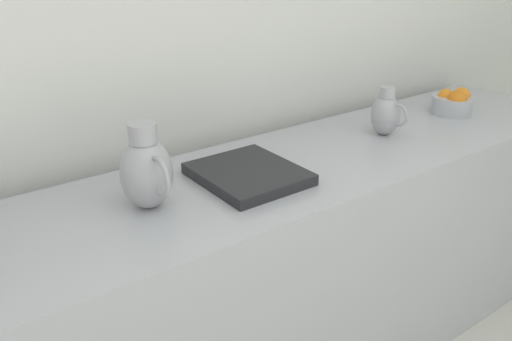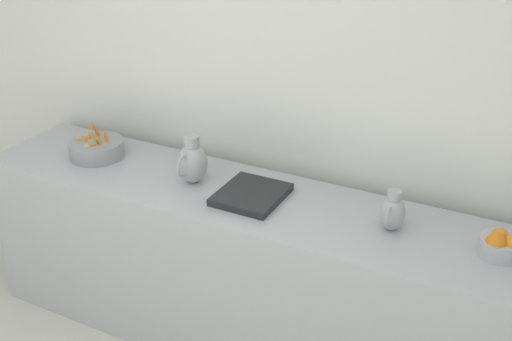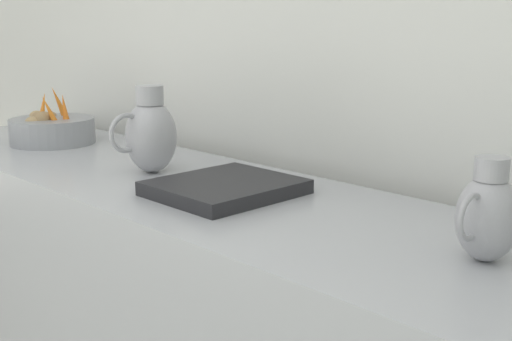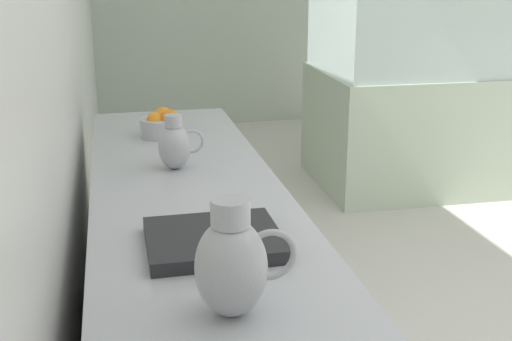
% 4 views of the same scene
% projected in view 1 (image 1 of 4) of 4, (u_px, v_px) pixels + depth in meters
% --- Properties ---
extents(prep_counter, '(0.62, 3.14, 0.93)m').
position_uv_depth(prep_counter, '(260.00, 289.00, 1.92)').
color(prep_counter, '#ADAFB5').
rests_on(prep_counter, ground_plane).
extents(orange_bowl, '(0.18, 0.18, 0.12)m').
position_uv_depth(orange_bowl, '(453.00, 102.00, 2.32)').
color(orange_bowl, '#ADAFB5').
rests_on(orange_bowl, prep_counter).
extents(metal_pitcher_tall, '(0.21, 0.15, 0.25)m').
position_uv_depth(metal_pitcher_tall, '(147.00, 171.00, 1.47)').
color(metal_pitcher_tall, '#A3A3A8').
rests_on(metal_pitcher_tall, prep_counter).
extents(metal_pitcher_short, '(0.16, 0.11, 0.19)m').
position_uv_depth(metal_pitcher_short, '(386.00, 114.00, 2.05)').
color(metal_pitcher_short, '#A3A3A8').
rests_on(metal_pitcher_short, prep_counter).
extents(counter_sink_basin, '(0.34, 0.30, 0.04)m').
position_uv_depth(counter_sink_basin, '(248.00, 174.00, 1.69)').
color(counter_sink_basin, '#232326').
rests_on(counter_sink_basin, prep_counter).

